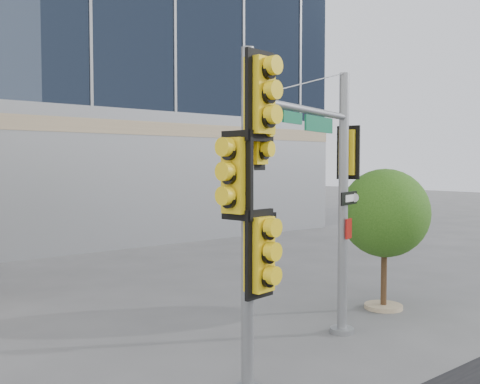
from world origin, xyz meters
TOP-DOWN VIEW (x-y plane):
  - ground at (0.00, 0.00)m, footprint 120.00×120.00m
  - main_signal_pole at (0.82, 0.27)m, footprint 4.16×1.69m
  - secondary_signal_pole at (-1.86, -0.67)m, footprint 0.98×0.71m
  - street_tree at (4.13, 1.22)m, footprint 2.26×2.21m

SIDE VIEW (x-z plane):
  - ground at x=0.00m, z-range 0.00..0.00m
  - street_tree at x=4.13m, z-range 0.56..4.08m
  - secondary_signal_pole at x=-1.86m, z-range 0.47..5.89m
  - main_signal_pole at x=0.82m, z-range 0.66..6.22m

